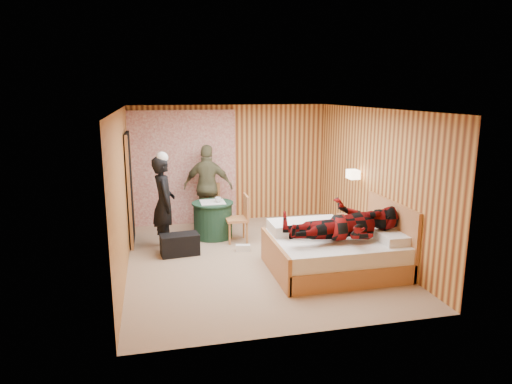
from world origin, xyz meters
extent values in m
cube|color=tan|center=(0.00, 0.00, 0.00)|extent=(4.20, 5.00, 0.01)
cube|color=white|center=(0.00, 0.00, 2.50)|extent=(4.20, 5.00, 0.01)
cube|color=#ECB25A|center=(0.00, 2.50, 1.25)|extent=(4.20, 0.02, 2.50)
cube|color=#ECB25A|center=(-2.10, 0.00, 1.25)|extent=(0.02, 5.00, 2.50)
cube|color=#ECB25A|center=(2.10, 0.00, 1.25)|extent=(0.02, 5.00, 2.50)
cube|color=white|center=(-1.00, 2.43, 1.20)|extent=(2.20, 0.08, 2.40)
cube|color=black|center=(-2.06, 1.40, 1.02)|extent=(0.06, 0.90, 2.05)
cylinder|color=gold|center=(2.00, 0.45, 1.30)|extent=(0.18, 0.04, 0.04)
cube|color=beige|center=(1.92, 0.45, 1.30)|extent=(0.18, 0.24, 0.16)
cube|color=#C37B50|center=(1.10, -0.76, 0.15)|extent=(1.95, 1.56, 0.29)
cube|color=white|center=(1.10, -0.76, 0.41)|extent=(1.89, 1.50, 0.24)
cube|color=#C37B50|center=(0.13, -0.76, 0.27)|extent=(0.06, 1.56, 0.55)
cube|color=#C37B50|center=(2.06, -0.76, 0.54)|extent=(0.06, 1.56, 1.07)
cube|color=white|center=(1.86, -1.13, 0.60)|extent=(0.37, 0.54, 0.14)
cube|color=white|center=(1.86, -0.39, 0.60)|extent=(0.37, 0.54, 0.14)
cube|color=white|center=(0.76, -0.32, 0.62)|extent=(1.17, 0.58, 0.18)
cube|color=#C37B50|center=(1.88, 0.30, 0.27)|extent=(0.40, 0.55, 0.55)
cube|color=#C37B50|center=(1.88, 0.30, 0.45)|extent=(0.42, 0.57, 0.03)
cylinder|color=#1C3D2B|center=(-0.54, 1.35, 0.34)|extent=(0.74, 0.74, 0.67)
cylinder|color=#1C3D2B|center=(-0.54, 1.35, 0.68)|extent=(0.79, 0.79, 0.03)
cube|color=white|center=(-0.54, 1.35, 0.70)|extent=(0.48, 0.48, 0.01)
cube|color=#C37B50|center=(-0.54, 1.90, 0.45)|extent=(0.51, 0.51, 0.05)
cube|color=#C37B50|center=(-0.50, 2.09, 0.70)|extent=(0.42, 0.14, 0.46)
cylinder|color=#C37B50|center=(-0.75, 1.78, 0.21)|extent=(0.04, 0.04, 0.43)
cylinder|color=#C37B50|center=(-0.34, 2.03, 0.21)|extent=(0.04, 0.04, 0.43)
cube|color=#C37B50|center=(-0.14, 0.99, 0.43)|extent=(0.41, 0.41, 0.05)
cube|color=#C37B50|center=(0.04, 0.98, 0.67)|extent=(0.04, 0.40, 0.44)
cylinder|color=#C37B50|center=(-0.30, 1.15, 0.21)|extent=(0.04, 0.04, 0.41)
cylinder|color=#C37B50|center=(0.02, 0.82, 0.21)|extent=(0.04, 0.04, 0.41)
cube|color=black|center=(-1.24, 0.50, 0.18)|extent=(0.68, 0.41, 0.37)
cube|color=white|center=(-0.67, 1.13, 0.07)|extent=(0.33, 0.21, 0.14)
cube|color=white|center=(-0.13, 0.43, 0.06)|extent=(0.27, 0.15, 0.11)
imported|color=black|center=(-1.46, 0.92, 0.84)|extent=(0.45, 0.64, 1.67)
imported|color=#646242|center=(-0.54, 2.01, 0.86)|extent=(1.09, 0.72, 1.72)
imported|color=#6B0A0A|center=(1.15, -0.96, 0.97)|extent=(0.86, 0.67, 1.77)
imported|color=white|center=(1.88, 0.25, 0.56)|extent=(0.21, 0.25, 0.02)
imported|color=white|center=(1.88, 0.25, 0.58)|extent=(0.27, 0.28, 0.02)
imported|color=white|center=(1.88, 0.43, 0.59)|extent=(0.11, 0.11, 0.09)
imported|color=white|center=(-0.44, 1.30, 0.75)|extent=(0.16, 0.16, 0.10)
camera|label=1|loc=(-1.63, -7.11, 2.78)|focal=32.00mm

